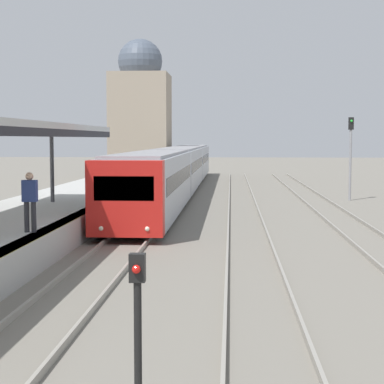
{
  "coord_description": "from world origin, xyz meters",
  "views": [
    {
      "loc": [
        3.53,
        -3.1,
        3.54
      ],
      "look_at": [
        2.07,
        20.77,
        1.55
      ],
      "focal_mm": 60.0,
      "sensor_mm": 36.0,
      "label": 1
    }
  ],
  "objects_px": {
    "train_near": "(178,167)",
    "signal_mast_far": "(351,148)",
    "person_on_platform": "(30,198)",
    "signal_post_near": "(138,318)"
  },
  "relations": [
    {
      "from": "train_near",
      "to": "signal_mast_far",
      "type": "relative_size",
      "value": 9.13
    },
    {
      "from": "person_on_platform",
      "to": "train_near",
      "type": "distance_m",
      "value": 25.41
    },
    {
      "from": "signal_post_near",
      "to": "signal_mast_far",
      "type": "relative_size",
      "value": 0.44
    },
    {
      "from": "person_on_platform",
      "to": "signal_post_near",
      "type": "relative_size",
      "value": 0.79
    },
    {
      "from": "person_on_platform",
      "to": "train_near",
      "type": "xyz_separation_m",
      "value": [
        2.02,
        25.33,
        -0.26
      ]
    },
    {
      "from": "person_on_platform",
      "to": "train_near",
      "type": "relative_size",
      "value": 0.04
    },
    {
      "from": "train_near",
      "to": "signal_mast_far",
      "type": "distance_m",
      "value": 11.77
    },
    {
      "from": "signal_post_near",
      "to": "signal_mast_far",
      "type": "height_order",
      "value": "signal_mast_far"
    },
    {
      "from": "person_on_platform",
      "to": "signal_post_near",
      "type": "bearing_deg",
      "value": -65.16
    },
    {
      "from": "train_near",
      "to": "signal_post_near",
      "type": "distance_m",
      "value": 34.88
    }
  ]
}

